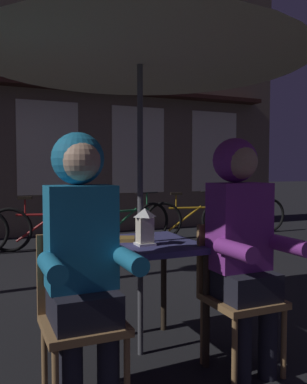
# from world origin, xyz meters

# --- Properties ---
(ground_plane) EXTENTS (60.00, 60.00, 0.00)m
(ground_plane) POSITION_xyz_m (0.00, 0.00, 0.00)
(ground_plane) COLOR black
(cafe_table) EXTENTS (0.72, 0.72, 0.74)m
(cafe_table) POSITION_xyz_m (0.00, 0.00, 0.64)
(cafe_table) COLOR navy
(cafe_table) RESTS_ON ground_plane
(patio_umbrella) EXTENTS (2.10, 2.10, 2.31)m
(patio_umbrella) POSITION_xyz_m (0.00, 0.00, 2.06)
(patio_umbrella) COLOR #4C4C51
(patio_umbrella) RESTS_ON ground_plane
(lantern) EXTENTS (0.11, 0.11, 0.23)m
(lantern) POSITION_xyz_m (-0.01, -0.10, 0.86)
(lantern) COLOR white
(lantern) RESTS_ON cafe_table
(chair_left) EXTENTS (0.40, 0.40, 0.87)m
(chair_left) POSITION_xyz_m (-0.48, -0.37, 0.49)
(chair_left) COLOR olive
(chair_left) RESTS_ON ground_plane
(chair_right) EXTENTS (0.40, 0.40, 0.87)m
(chair_right) POSITION_xyz_m (0.48, -0.37, 0.49)
(chair_right) COLOR olive
(chair_right) RESTS_ON ground_plane
(person_left_hooded) EXTENTS (0.45, 0.56, 1.40)m
(person_left_hooded) POSITION_xyz_m (-0.48, -0.43, 0.85)
(person_left_hooded) COLOR black
(person_left_hooded) RESTS_ON ground_plane
(person_right_hooded) EXTENTS (0.45, 0.56, 1.40)m
(person_right_hooded) POSITION_xyz_m (0.48, -0.43, 0.85)
(person_right_hooded) COLOR black
(person_right_hooded) RESTS_ON ground_plane
(shopfront_building) EXTENTS (10.00, 0.93, 6.20)m
(shopfront_building) POSITION_xyz_m (0.21, 5.40, 3.09)
(shopfront_building) COLOR #6B5B4C
(shopfront_building) RESTS_ON ground_plane
(bicycle_third) EXTENTS (1.64, 0.44, 0.84)m
(bicycle_third) POSITION_xyz_m (-0.07, 3.67, 0.35)
(bicycle_third) COLOR black
(bicycle_third) RESTS_ON ground_plane
(bicycle_fourth) EXTENTS (1.65, 0.44, 0.84)m
(bicycle_fourth) POSITION_xyz_m (1.23, 3.70, 0.35)
(bicycle_fourth) COLOR black
(bicycle_fourth) RESTS_ON ground_plane
(bicycle_fifth) EXTENTS (1.66, 0.35, 0.84)m
(bicycle_fifth) POSITION_xyz_m (2.43, 3.75, 0.35)
(bicycle_fifth) COLOR black
(bicycle_fifth) RESTS_ON ground_plane
(bicycle_furthest) EXTENTS (1.68, 0.15, 0.84)m
(bicycle_furthest) POSITION_xyz_m (3.67, 3.82, 0.35)
(bicycle_furthest) COLOR black
(bicycle_furthest) RESTS_ON ground_plane
(book) EXTENTS (0.24, 0.20, 0.02)m
(book) POSITION_xyz_m (-0.11, 0.11, 0.75)
(book) COLOR olive
(book) RESTS_ON cafe_table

